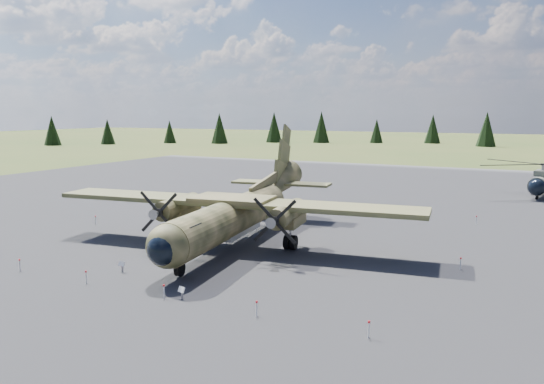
% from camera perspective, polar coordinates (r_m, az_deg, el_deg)
% --- Properties ---
extents(ground, '(500.00, 500.00, 0.00)m').
position_cam_1_polar(ground, '(43.43, -2.65, -5.54)').
color(ground, brown).
rests_on(ground, ground).
extents(apron, '(120.00, 120.00, 0.04)m').
position_cam_1_polar(apron, '(52.18, 2.67, -3.13)').
color(apron, '#545358').
rests_on(apron, ground).
extents(transport_plane, '(30.28, 27.36, 9.96)m').
position_cam_1_polar(transport_plane, '(43.03, -3.71, -1.78)').
color(transport_plane, '#393B20').
rests_on(transport_plane, ground).
extents(helicopter_near, '(19.71, 21.07, 4.28)m').
position_cam_1_polar(helicopter_near, '(74.63, 27.14, 1.83)').
color(helicopter_near, gray).
rests_on(helicopter_near, ground).
extents(info_placard_left, '(0.49, 0.26, 0.74)m').
position_cam_1_polar(info_placard_left, '(37.03, -15.86, -7.58)').
color(info_placard_left, gray).
rests_on(info_placard_left, ground).
extents(info_placard_right, '(0.50, 0.31, 0.74)m').
position_cam_1_polar(info_placard_right, '(31.19, -9.69, -10.44)').
color(info_placard_right, gray).
rests_on(info_placard_right, ground).
extents(barrier_fence, '(33.12, 29.62, 0.85)m').
position_cam_1_polar(barrier_fence, '(43.46, -3.24, -4.84)').
color(barrier_fence, white).
rests_on(barrier_fence, ground).
extents(treeline, '(308.16, 306.78, 10.95)m').
position_cam_1_polar(treeline, '(51.36, 1.57, 2.13)').
color(treeline, black).
rests_on(treeline, ground).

